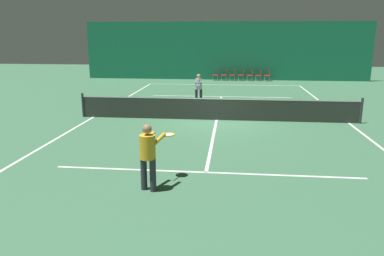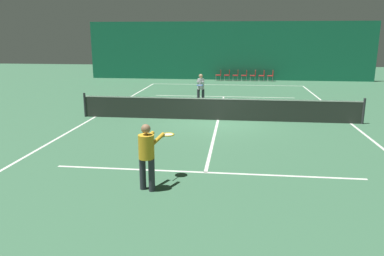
# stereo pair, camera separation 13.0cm
# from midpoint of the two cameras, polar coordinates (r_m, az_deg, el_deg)

# --- Properties ---
(ground_plane) EXTENTS (60.00, 60.00, 0.00)m
(ground_plane) POSITION_cam_midpoint_polar(r_m,az_deg,el_deg) (16.16, 4.22, 1.22)
(ground_plane) COLOR #386647
(backdrop_curtain) EXTENTS (23.00, 0.12, 4.64)m
(backdrop_curtain) POSITION_cam_midpoint_polar(r_m,az_deg,el_deg) (31.04, 5.69, 11.60)
(backdrop_curtain) COLOR #196B4C
(backdrop_curtain) RESTS_ON ground
(court_line_baseline_far) EXTENTS (11.00, 0.10, 0.00)m
(court_line_baseline_far) POSITION_cam_midpoint_polar(r_m,az_deg,el_deg) (27.89, 5.41, 6.57)
(court_line_baseline_far) COLOR silver
(court_line_baseline_far) RESTS_ON ground
(court_line_service_far) EXTENTS (8.25, 0.10, 0.00)m
(court_line_service_far) POSITION_cam_midpoint_polar(r_m,az_deg,el_deg) (22.45, 5.01, 4.79)
(court_line_service_far) COLOR silver
(court_line_service_far) RESTS_ON ground
(court_line_service_near) EXTENTS (8.25, 0.10, 0.00)m
(court_line_service_near) POSITION_cam_midpoint_polar(r_m,az_deg,el_deg) (10.03, 2.44, -6.77)
(court_line_service_near) COLOR silver
(court_line_service_near) RESTS_ON ground
(court_line_sideline_left) EXTENTS (0.10, 23.80, 0.00)m
(court_line_sideline_left) POSITION_cam_midpoint_polar(r_m,az_deg,el_deg) (17.30, -14.30, 1.67)
(court_line_sideline_left) COLOR silver
(court_line_sideline_left) RESTS_ON ground
(court_line_sideline_right) EXTENTS (0.10, 23.80, 0.00)m
(court_line_sideline_right) POSITION_cam_midpoint_polar(r_m,az_deg,el_deg) (16.85, 23.25, 0.64)
(court_line_sideline_right) COLOR silver
(court_line_sideline_right) RESTS_ON ground
(court_line_centre) EXTENTS (0.10, 12.80, 0.00)m
(court_line_centre) POSITION_cam_midpoint_polar(r_m,az_deg,el_deg) (16.16, 4.22, 1.23)
(court_line_centre) COLOR silver
(court_line_centre) RESTS_ON ground
(tennis_net) EXTENTS (12.00, 0.10, 1.07)m
(tennis_net) POSITION_cam_midpoint_polar(r_m,az_deg,el_deg) (16.06, 4.25, 3.00)
(tennis_net) COLOR #2D332D
(tennis_net) RESTS_ON ground
(player_near) EXTENTS (0.78, 1.36, 1.59)m
(player_near) POSITION_cam_midpoint_polar(r_m,az_deg,el_deg) (8.72, -6.36, -3.62)
(player_near) COLOR #2D2D38
(player_near) RESTS_ON ground
(player_far) EXTENTS (0.41, 1.32, 1.57)m
(player_far) POSITION_cam_midpoint_polar(r_m,az_deg,el_deg) (19.89, 1.52, 6.33)
(player_far) COLOR #2D2D38
(player_far) RESTS_ON ground
(courtside_chair_0) EXTENTS (0.44, 0.44, 0.84)m
(courtside_chair_0) POSITION_cam_midpoint_polar(r_m,az_deg,el_deg) (30.64, 4.30, 8.16)
(courtside_chair_0) COLOR #99999E
(courtside_chair_0) RESTS_ON ground
(courtside_chair_1) EXTENTS (0.44, 0.44, 0.84)m
(courtside_chair_1) POSITION_cam_midpoint_polar(r_m,az_deg,el_deg) (30.62, 5.60, 8.12)
(courtside_chair_1) COLOR #99999E
(courtside_chair_1) RESTS_ON ground
(courtside_chair_2) EXTENTS (0.44, 0.44, 0.84)m
(courtside_chair_2) POSITION_cam_midpoint_polar(r_m,az_deg,el_deg) (30.61, 6.91, 8.09)
(courtside_chair_2) COLOR #99999E
(courtside_chair_2) RESTS_ON ground
(courtside_chair_3) EXTENTS (0.44, 0.44, 0.84)m
(courtside_chair_3) POSITION_cam_midpoint_polar(r_m,az_deg,el_deg) (30.62, 8.21, 8.05)
(courtside_chair_3) COLOR #99999E
(courtside_chair_3) RESTS_ON ground
(courtside_chair_4) EXTENTS (0.44, 0.44, 0.84)m
(courtside_chair_4) POSITION_cam_midpoint_polar(r_m,az_deg,el_deg) (30.64, 9.51, 8.01)
(courtside_chair_4) COLOR #99999E
(courtside_chair_4) RESTS_ON ground
(courtside_chair_5) EXTENTS (0.44, 0.44, 0.84)m
(courtside_chair_5) POSITION_cam_midpoint_polar(r_m,az_deg,el_deg) (30.68, 10.81, 7.96)
(courtside_chair_5) COLOR #99999E
(courtside_chair_5) RESTS_ON ground
(courtside_chair_6) EXTENTS (0.44, 0.44, 0.84)m
(courtside_chair_6) POSITION_cam_midpoint_polar(r_m,az_deg,el_deg) (30.74, 12.11, 7.91)
(courtside_chair_6) COLOR #99999E
(courtside_chair_6) RESTS_ON ground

